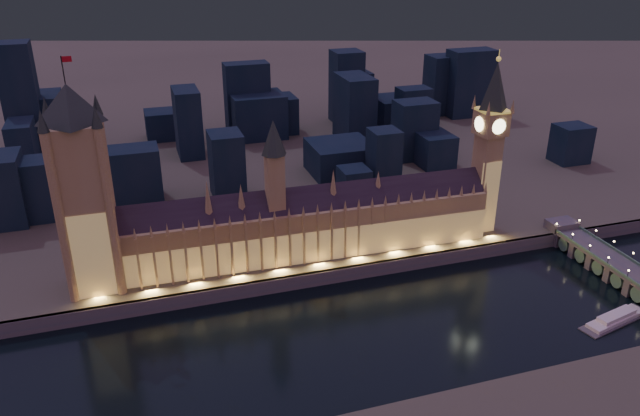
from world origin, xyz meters
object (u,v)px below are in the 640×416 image
object	(u,v)px
westminster_bridge	(619,271)
river_boat	(616,318)
palace_of_westminster	(311,223)
elizabeth_tower	(490,134)
victoria_tower	(82,181)

from	to	relation	value
westminster_bridge	river_boat	size ratio (longest dim) A/B	2.63
river_boat	westminster_bridge	bearing A→B (deg)	48.03
palace_of_westminster	elizabeth_tower	distance (m)	113.67
victoria_tower	elizabeth_tower	size ratio (longest dim) A/B	1.08
victoria_tower	westminster_bridge	world-z (taller)	victoria_tower
palace_of_westminster	victoria_tower	size ratio (longest dim) A/B	1.76
westminster_bridge	river_boat	world-z (taller)	westminster_bridge
victoria_tower	westminster_bridge	distance (m)	277.87
elizabeth_tower	river_boat	world-z (taller)	elizabeth_tower
palace_of_westminster	river_boat	xyz separation A→B (m)	(123.88, -96.27, -24.81)
palace_of_westminster	victoria_tower	xyz separation A→B (m)	(-111.78, 0.17, 38.34)
victoria_tower	river_boat	bearing A→B (deg)	-22.26
palace_of_westminster	elizabeth_tower	bearing A→B (deg)	0.10
palace_of_westminster	westminster_bridge	world-z (taller)	palace_of_westminster
victoria_tower	elizabeth_tower	world-z (taller)	victoria_tower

